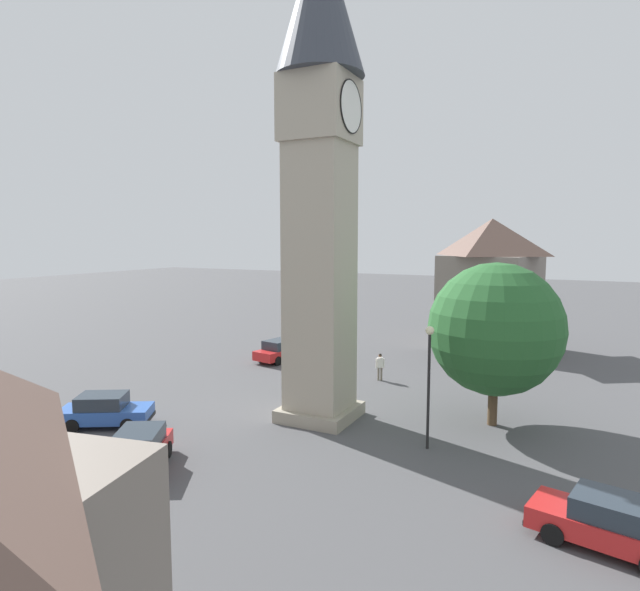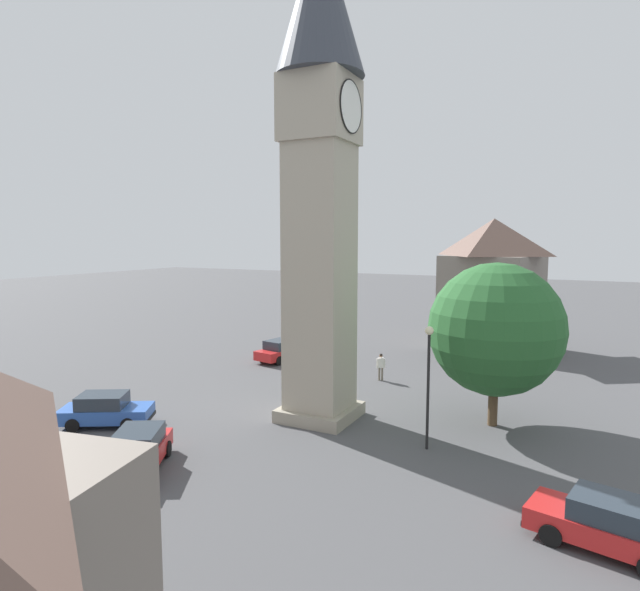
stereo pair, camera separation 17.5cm
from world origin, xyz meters
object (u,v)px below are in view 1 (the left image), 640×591
car_red_corner (105,410)px  car_white_side (609,522)px  clock_tower (320,133)px  car_blue_kerb (138,451)px  car_silver_kerb (280,350)px  tree (495,329)px  building_terrace_right (490,283)px  lamp_post (429,368)px  pedestrian (380,364)px

car_red_corner → car_white_side: (-0.54, -20.69, 0.00)m
clock_tower → car_red_corner: clock_tower is taller
car_blue_kerb → car_red_corner: (2.80, 4.97, 0.00)m
car_red_corner → clock_tower: bearing=-56.8°
car_silver_kerb → tree: size_ratio=0.57×
car_blue_kerb → car_red_corner: 5.70m
clock_tower → car_white_side: clock_tower is taller
car_red_corner → building_terrace_right: 29.86m
tree → lamp_post: (-4.18, 1.97, -1.13)m
car_silver_kerb → tree: bearing=-113.4°
car_silver_kerb → car_red_corner: 15.13m
car_blue_kerb → car_red_corner: size_ratio=1.00×
building_terrace_right → car_white_side: bearing=-164.3°
clock_tower → car_blue_kerb: size_ratio=5.26×
tree → lamp_post: tree is taller
pedestrian → car_silver_kerb: bearing=77.8°
car_silver_kerb → car_white_side: size_ratio=1.00×
building_terrace_right → pedestrian: bearing=161.4°
building_terrace_right → clock_tower: bearing=167.4°
clock_tower → pedestrian: clock_tower is taller
car_red_corner → building_terrace_right: building_terrace_right is taller
clock_tower → lamp_post: bearing=-103.5°
clock_tower → car_white_side: size_ratio=5.30×
clock_tower → car_red_corner: size_ratio=5.26×
car_red_corner → pedestrian: size_ratio=2.61×
car_red_corner → tree: tree is taller
car_blue_kerb → pedestrian: (16.15, -3.75, 0.25)m
car_blue_kerb → lamp_post: (6.97, -9.23, 2.70)m
car_red_corner → pedestrian: 15.94m
car_blue_kerb → tree: bearing=-45.1°
tree → lamp_post: size_ratio=1.48×
clock_tower → car_silver_kerb: clock_tower is taller
tree → clock_tower: bearing=110.0°
building_terrace_right → lamp_post: bearing=-177.2°
clock_tower → building_terrace_right: size_ratio=2.26×
tree → lamp_post: bearing=154.7°
building_terrace_right → lamp_post: building_terrace_right is taller
clock_tower → tree: (2.80, -7.70, -9.05)m
clock_tower → lamp_post: 11.76m
car_blue_kerb → building_terrace_right: (29.24, -8.16, 4.50)m
car_blue_kerb → tree: tree is taller
car_silver_kerb → building_terrace_right: 17.55m
car_white_side → car_blue_kerb: bearing=98.2°
pedestrian → car_red_corner: bearing=146.9°
clock_tower → car_white_side: bearing=-116.5°
car_white_side → pedestrian: 18.34m
car_white_side → car_silver_kerb: bearing=52.2°
clock_tower → tree: bearing=-70.0°
clock_tower → building_terrace_right: clock_tower is taller
pedestrian → car_blue_kerb: bearing=166.9°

